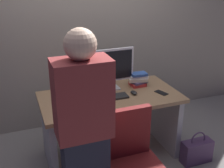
% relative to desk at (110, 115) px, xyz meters
% --- Properties ---
extents(ground_plane, '(9.00, 9.00, 0.00)m').
position_rel_desk_xyz_m(ground_plane, '(0.00, 0.00, -0.52)').
color(ground_plane, gray).
extents(wall_back, '(6.40, 0.10, 3.00)m').
position_rel_desk_xyz_m(wall_back, '(0.00, 0.94, 0.98)').
color(wall_back, '#9E9384').
rests_on(wall_back, ground).
extents(desk, '(1.47, 0.76, 0.75)m').
position_rel_desk_xyz_m(desk, '(0.00, 0.00, 0.00)').
color(desk, '#93704C').
rests_on(desk, ground).
extents(person_at_desk, '(0.40, 0.24, 1.64)m').
position_rel_desk_xyz_m(person_at_desk, '(-0.50, -0.80, 0.32)').
color(person_at_desk, '#262838').
rests_on(person_at_desk, ground).
extents(monitor, '(0.54, 0.14, 0.46)m').
position_rel_desk_xyz_m(monitor, '(0.06, 0.16, 0.49)').
color(monitor, silver).
rests_on(monitor, desk).
extents(keyboard, '(0.43, 0.14, 0.02)m').
position_rel_desk_xyz_m(keyboard, '(-0.05, -0.07, 0.24)').
color(keyboard, '#262626').
rests_on(keyboard, desk).
extents(mouse, '(0.06, 0.10, 0.03)m').
position_rel_desk_xyz_m(mouse, '(0.25, -0.05, 0.25)').
color(mouse, black).
rests_on(mouse, desk).
extents(cup_near_keyboard, '(0.07, 0.07, 0.09)m').
position_rel_desk_xyz_m(cup_near_keyboard, '(-0.45, -0.15, 0.27)').
color(cup_near_keyboard, silver).
rests_on(cup_near_keyboard, desk).
extents(book_stack, '(0.24, 0.18, 0.15)m').
position_rel_desk_xyz_m(book_stack, '(0.39, 0.15, 0.30)').
color(book_stack, red).
rests_on(book_stack, desk).
extents(cell_phone, '(0.11, 0.16, 0.01)m').
position_rel_desk_xyz_m(cell_phone, '(0.54, -0.13, 0.23)').
color(cell_phone, black).
rests_on(cell_phone, desk).
extents(handbag, '(0.34, 0.14, 0.38)m').
position_rel_desk_xyz_m(handbag, '(0.84, -0.45, -0.38)').
color(handbag, '#4C3356').
rests_on(handbag, ground).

